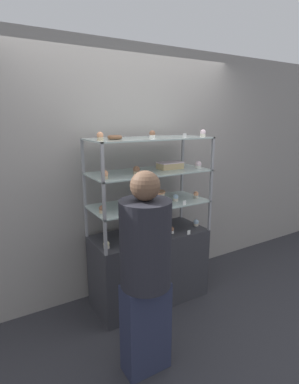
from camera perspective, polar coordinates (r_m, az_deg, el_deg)
The scene contains 28 objects.
ground_plane at distance 3.39m, azimuth 0.00°, elevation -19.58°, with size 20.00×20.00×0.00m, color #2D2D33.
back_wall at distance 3.23m, azimuth -3.62°, elevation 3.69°, with size 8.00×0.05×2.60m.
display_base at distance 3.20m, azimuth 0.00°, elevation -14.02°, with size 1.17×0.51×0.74m.
display_riser_lower at distance 2.95m, azimuth 0.00°, elevation -2.47°, with size 1.17×0.51×0.32m.
display_riser_middle at distance 2.87m, azimuth 0.00°, elevation 3.59°, with size 1.17×0.51×0.32m.
display_riser_upper at distance 2.83m, azimuth 0.00°, elevation 9.90°, with size 1.17×0.51×0.32m.
layer_cake_centerpiece at distance 2.99m, azimuth 1.35°, elevation -0.79°, with size 0.18×0.18×0.10m.
sheet_cake_frosted at distance 3.01m, azimuth 3.93°, elevation 5.09°, with size 0.25×0.14×0.07m.
cupcake_0 at distance 2.73m, azimuth -8.20°, elevation -9.91°, with size 0.06×0.06×0.07m.
cupcake_1 at distance 2.90m, azimuth -2.21°, elevation -8.26°, with size 0.06×0.06×0.07m.
cupcake_2 at distance 3.04m, azimuth 4.17°, elevation -7.21°, with size 0.06×0.06×0.07m.
cupcake_3 at distance 3.27m, azimuth 8.86°, elevation -5.81°, with size 0.06×0.06×0.07m.
price_tag_0 at distance 3.02m, azimuth 7.50°, elevation -7.64°, with size 0.04×0.00×0.04m.
cupcake_4 at distance 2.66m, azimuth -9.02°, elevation -3.27°, with size 0.05×0.05×0.07m.
cupcake_5 at distance 2.75m, azimuth -3.77°, elevation -2.53°, with size 0.05×0.05×0.07m.
cupcake_6 at distance 3.01m, azimuth 5.01°, elevation -1.09°, with size 0.05×0.05×0.07m.
cupcake_7 at distance 3.15m, azimuth 8.85°, elevation -0.51°, with size 0.05×0.05×0.07m.
price_tag_1 at distance 2.89m, azimuth 6.68°, elevation -2.05°, with size 0.04×0.00×0.04m.
cupcake_8 at distance 2.53m, azimuth -8.54°, elevation 3.28°, with size 0.06×0.06×0.07m.
cupcake_9 at distance 2.72m, azimuth -2.50°, elevation 4.18°, with size 0.06×0.06×0.07m.
cupcake_10 at distance 3.08m, azimuth 9.28°, elevation 5.16°, with size 0.06×0.06×0.07m.
price_tag_2 at distance 2.54m, azimuth -2.20°, elevation 3.18°, with size 0.04×0.00×0.04m.
cupcake_11 at distance 2.52m, azimuth -9.40°, elevation 10.44°, with size 0.05×0.05×0.07m.
cupcake_12 at distance 2.77m, azimuth 0.54°, elevation 10.92°, with size 0.05×0.05×0.07m.
cupcake_13 at distance 3.02m, azimuth 10.14°, elevation 10.97°, with size 0.05×0.05×0.07m.
price_tag_3 at distance 2.77m, azimuth 6.75°, elevation 10.58°, with size 0.04×0.00×0.04m.
donut_glazed at distance 2.65m, azimuth -6.62°, elevation 10.32°, with size 0.13×0.13×0.03m.
customer_figure at distance 2.19m, azimuth -0.77°, elevation -14.74°, with size 0.36×0.36×1.54m.
Camera 1 is at (-1.44, -2.43, 1.88)m, focal length 28.00 mm.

